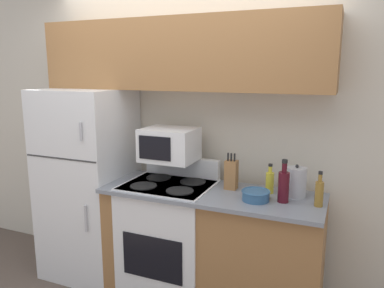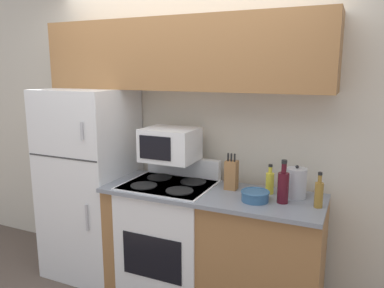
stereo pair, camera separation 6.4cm
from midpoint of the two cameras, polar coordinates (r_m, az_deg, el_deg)
name	(u,v)px [view 1 (the left image)]	position (r m, az deg, el deg)	size (l,w,h in m)	color
wall_back	(189,134)	(3.24, -0.98, 1.54)	(8.00, 0.05, 2.55)	beige
lower_cabinets	(211,248)	(3.01, 2.31, -15.52)	(1.64, 0.60, 0.93)	#9E6B3D
refrigerator	(88,183)	(3.47, -16.01, -5.79)	(0.71, 0.67, 1.66)	white
upper_cabinets	(179,55)	(3.02, -2.60, 13.45)	(2.36, 0.35, 0.55)	#9E6B3D
stove	(170,238)	(3.12, -4.05, -14.10)	(0.68, 0.58, 1.10)	white
microwave	(169,144)	(2.99, -4.07, -0.08)	(0.42, 0.35, 0.26)	white
knife_block	(231,175)	(2.85, 5.36, -4.65)	(0.09, 0.08, 0.28)	#9E6B3D
bowl	(256,195)	(2.64, 9.00, -7.70)	(0.20, 0.20, 0.07)	#335B84
bottle_vinegar	(319,193)	(2.62, 18.15, -7.07)	(0.06, 0.06, 0.24)	olive
bottle_wine_red	(284,185)	(2.63, 13.11, -6.18)	(0.08, 0.08, 0.30)	#470F19
bottle_cooking_spray	(270,182)	(2.80, 11.12, -5.65)	(0.06, 0.06, 0.22)	gold
kettle	(296,182)	(2.76, 14.95, -5.65)	(0.14, 0.14, 0.24)	#B7B7BC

